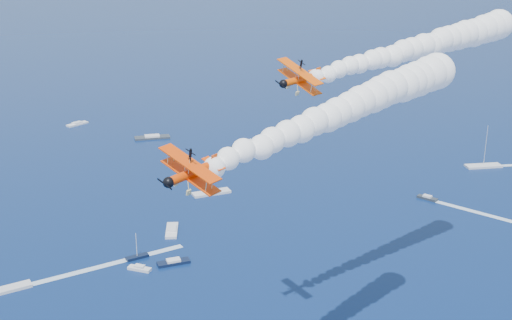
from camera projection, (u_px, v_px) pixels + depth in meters
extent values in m
cube|color=silver|center=(10.00, 288.00, 150.90)|extent=(9.64, 6.65, 0.70)
cube|color=silver|center=(483.00, 166.00, 229.60)|extent=(12.53, 4.51, 0.70)
cube|color=#2B3139|center=(427.00, 198.00, 201.92)|extent=(5.68, 5.81, 0.70)
cube|color=silver|center=(140.00, 269.00, 159.73)|extent=(5.93, 4.12, 0.70)
cube|color=white|center=(244.00, 146.00, 251.09)|extent=(13.53, 15.09, 0.70)
cube|color=white|center=(77.00, 124.00, 279.34)|extent=(8.70, 8.45, 0.70)
cube|color=#333A44|center=(152.00, 137.00, 261.26)|extent=(14.01, 6.03, 0.70)
cube|color=black|center=(173.00, 263.00, 162.70)|extent=(8.30, 4.45, 0.70)
cube|color=silver|center=(211.00, 193.00, 206.11)|extent=(12.40, 7.05, 0.70)
cube|color=black|center=(137.00, 257.00, 165.46)|extent=(5.86, 3.99, 0.70)
cube|color=silver|center=(172.00, 230.00, 180.11)|extent=(3.43, 9.60, 0.70)
cube|color=black|center=(246.00, 149.00, 247.42)|extent=(12.98, 8.32, 0.70)
cube|color=white|center=(111.00, 264.00, 162.69)|extent=(35.19, 18.09, 0.04)
cube|color=white|center=(499.00, 218.00, 188.57)|extent=(27.72, 28.83, 0.04)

